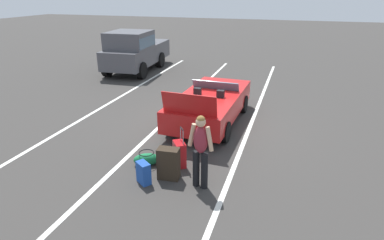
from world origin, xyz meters
The scene contains 11 objects.
ground_plane centered at (0.00, 0.00, 0.00)m, with size 80.00×80.00×0.00m, color #383533.
lot_line_near centered at (0.00, -1.29, 0.00)m, with size 18.00×0.12×0.01m, color silver.
lot_line_mid centered at (0.00, 1.41, 0.00)m, with size 18.00×0.12×0.01m, color silver.
lot_line_far centered at (0.00, 4.11, 0.00)m, with size 18.00×0.12×0.01m, color silver.
convertible_car centered at (0.20, -0.01, 0.59)m, with size 4.20×1.96×1.54m.
suitcase_large_black centered at (-3.55, 0.03, 0.37)m, with size 0.34×0.50×0.74m.
suitcase_medium_bright centered at (-2.95, -0.01, 0.31)m, with size 0.47×0.43×0.98m.
suitcase_small_carryon centered at (-3.90, 0.48, 0.25)m, with size 0.36×0.39×0.50m.
duffel_bag centered at (-3.16, 0.76, 0.16)m, with size 0.54×0.71×0.34m.
traveler_person centered at (-3.66, -0.74, 0.93)m, with size 0.28×0.61×1.65m.
parked_pickup_truck_near centered at (5.57, 5.51, 1.11)m, with size 5.11×2.30×2.10m.
Camera 1 is at (-9.46, -2.42, 3.99)m, focal length 30.37 mm.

